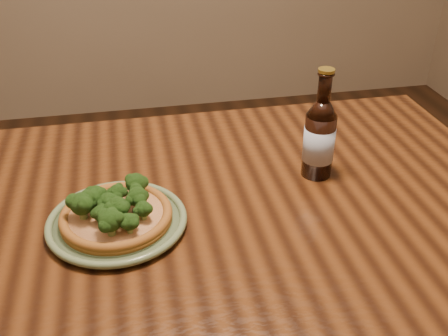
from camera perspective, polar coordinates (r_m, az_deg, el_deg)
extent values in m
cube|color=#4A2610|center=(1.00, -10.28, -6.94)|extent=(1.60, 0.90, 0.04)
cylinder|color=#4A2610|center=(1.69, 15.95, -5.86)|extent=(0.07, 0.07, 0.71)
cylinder|color=#647853|center=(0.99, -11.53, -5.94)|extent=(0.23, 0.23, 0.01)
torus|color=#647853|center=(0.98, -11.57, -5.61)|extent=(0.26, 0.26, 0.01)
torus|color=#647853|center=(0.98, -11.57, -5.66)|extent=(0.21, 0.21, 0.01)
cylinder|color=#915920|center=(0.98, -11.60, -5.38)|extent=(0.20, 0.20, 0.01)
torus|color=#915920|center=(0.97, -11.65, -5.00)|extent=(0.20, 0.20, 0.02)
cylinder|color=beige|center=(0.97, -11.65, -5.00)|extent=(0.17, 0.17, 0.01)
sphere|color=#2D591B|center=(0.96, -9.40, -3.09)|extent=(0.05, 0.05, 0.04)
sphere|color=#2D591B|center=(0.97, -12.49, -3.53)|extent=(0.04, 0.04, 0.03)
sphere|color=#2D591B|center=(0.98, -14.06, -3.16)|extent=(0.04, 0.04, 0.04)
sphere|color=#2D591B|center=(0.91, -12.31, -5.57)|extent=(0.06, 0.06, 0.04)
sphere|color=#2D591B|center=(0.94, -13.25, -4.82)|extent=(0.04, 0.04, 0.03)
sphere|color=#2D591B|center=(0.91, -10.29, -5.78)|extent=(0.04, 0.04, 0.03)
sphere|color=#2D591B|center=(0.96, -15.24, -3.78)|extent=(0.05, 0.05, 0.04)
sphere|color=#2D591B|center=(0.94, -11.50, -4.23)|extent=(0.05, 0.05, 0.04)
sphere|color=#2D591B|center=(0.94, -8.79, -4.42)|extent=(0.04, 0.04, 0.03)
sphere|color=#2D591B|center=(0.99, -11.57, -2.58)|extent=(0.04, 0.04, 0.03)
sphere|color=#2D591B|center=(0.99, -13.75, -2.75)|extent=(0.03, 0.03, 0.03)
sphere|color=#2D591B|center=(1.00, -9.56, -1.65)|extent=(0.05, 0.05, 0.04)
cylinder|color=black|center=(1.10, 10.25, 2.42)|extent=(0.06, 0.06, 0.14)
cone|color=black|center=(1.07, 10.67, 6.39)|extent=(0.06, 0.06, 0.03)
cylinder|color=black|center=(1.05, 10.92, 8.66)|extent=(0.03, 0.03, 0.06)
torus|color=black|center=(1.04, 11.06, 10.02)|extent=(0.03, 0.03, 0.01)
cylinder|color=#A58C33|center=(1.04, 11.10, 10.38)|extent=(0.03, 0.03, 0.01)
cylinder|color=silver|center=(1.10, 10.27, 2.63)|extent=(0.06, 0.06, 0.07)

